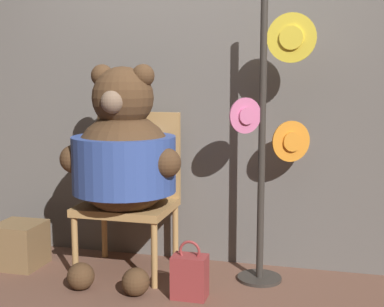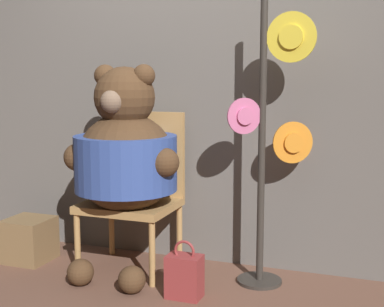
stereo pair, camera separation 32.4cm
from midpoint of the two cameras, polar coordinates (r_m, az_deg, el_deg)
The scene contains 7 objects.
ground_plane at distance 3.22m, azimuth -4.84°, elevation -15.24°, with size 14.00×14.00×0.00m, color brown.
wall_back at distance 3.67m, azimuth -1.14°, elevation 6.95°, with size 8.00×0.10×2.40m.
chair at distance 3.61m, azimuth -9.00°, elevation -3.64°, with size 0.59×0.51×1.04m.
teddy_bear at distance 3.40m, azimuth -10.04°, elevation -0.41°, with size 0.79×0.70×1.36m.
hat_display_rack at distance 3.28m, azimuth 5.55°, elevation 1.02°, with size 0.49×0.33×1.74m.
handbag_on_ground at distance 3.18m, azimuth -3.24°, elevation -12.95°, with size 0.20×0.14×0.35m.
wooden_crate at distance 3.91m, azimuth -20.20°, elevation -9.14°, with size 0.30×0.30×0.30m.
Camera 1 is at (0.84, -2.83, 1.28)m, focal length 50.00 mm.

